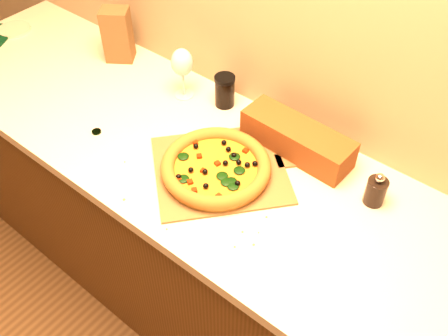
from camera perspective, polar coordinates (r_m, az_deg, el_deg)
cabinet at (r=1.90m, az=2.10°, el=-11.03°), size 2.80×0.65×0.86m
countertop at (r=1.54m, az=2.54°, el=-1.83°), size 2.84×0.68×0.04m
pizza_peel at (r=1.55m, az=0.14°, el=-0.09°), size 0.53×0.55×0.01m
pizza at (r=1.52m, az=-0.93°, el=0.10°), size 0.34×0.34×0.05m
bottle_cap at (r=1.74m, az=-14.36°, el=4.05°), size 0.04×0.04×0.01m
pepper_grinder at (r=1.50m, az=16.96°, el=-2.49°), size 0.06×0.06×0.11m
bread_bag at (r=1.60m, az=8.33°, el=3.31°), size 0.38×0.14×0.10m
wine_glass at (r=1.77m, az=-4.82°, el=11.79°), size 0.08×0.08×0.19m
paper_bag at (r=2.02m, az=-12.07°, el=14.66°), size 0.13×0.13×0.21m
dark_jar at (r=1.76m, az=0.08°, el=8.82°), size 0.07×0.07×0.12m
side_plate at (r=2.39m, az=-22.83°, el=14.41°), size 0.17×0.17×0.01m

